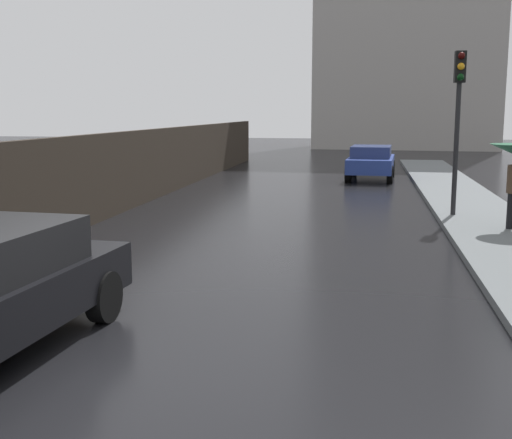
% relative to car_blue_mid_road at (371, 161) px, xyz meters
% --- Properties ---
extents(ground, '(120.00, 120.00, 0.00)m').
position_rel_car_blue_mid_road_xyz_m(ground, '(-2.41, -20.68, -0.72)').
color(ground, black).
extents(car_blue_mid_road, '(1.99, 4.11, 1.34)m').
position_rel_car_blue_mid_road_xyz_m(car_blue_mid_road, '(0.00, 0.00, 0.00)').
color(car_blue_mid_road, navy).
rests_on(car_blue_mid_road, ground).
extents(traffic_light, '(0.26, 0.39, 3.99)m').
position_rel_car_blue_mid_road_xyz_m(traffic_light, '(1.98, -9.69, 2.20)').
color(traffic_light, black).
rests_on(traffic_light, sidewalk_strip).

